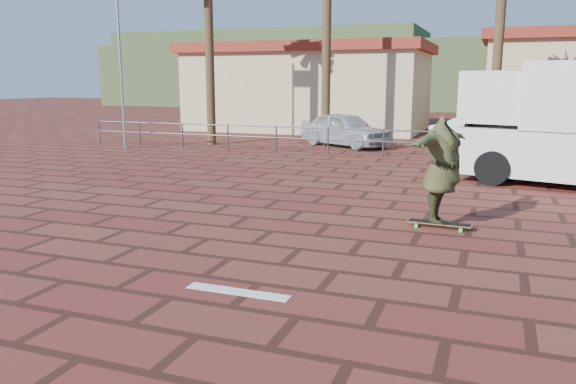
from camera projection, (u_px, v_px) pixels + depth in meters
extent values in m
plane|color=brown|center=(230.00, 259.00, 8.54)|extent=(120.00, 120.00, 0.00)
cube|color=white|center=(238.00, 292.00, 7.20)|extent=(1.40, 0.22, 0.01)
cylinder|color=#47494F|center=(100.00, 132.00, 23.58)|extent=(0.06, 0.06, 1.00)
cylinder|color=#47494F|center=(140.00, 134.00, 22.89)|extent=(0.06, 0.06, 1.00)
cylinder|color=#47494F|center=(182.00, 135.00, 22.21)|extent=(0.06, 0.06, 1.00)
cylinder|color=#47494F|center=(228.00, 137.00, 21.52)|extent=(0.06, 0.06, 1.00)
cylinder|color=#47494F|center=(276.00, 139.00, 20.84)|extent=(0.06, 0.06, 1.00)
cylinder|color=#47494F|center=(328.00, 141.00, 20.15)|extent=(0.06, 0.06, 1.00)
cylinder|color=#47494F|center=(383.00, 143.00, 19.47)|extent=(0.06, 0.06, 1.00)
cylinder|color=#47494F|center=(443.00, 146.00, 18.78)|extent=(0.06, 0.06, 1.00)
cylinder|color=#47494F|center=(506.00, 148.00, 18.10)|extent=(0.06, 0.06, 1.00)
cylinder|color=#47494F|center=(575.00, 151.00, 17.41)|extent=(0.06, 0.06, 1.00)
cylinder|color=#47494F|center=(384.00, 130.00, 19.38)|extent=(24.00, 0.05, 0.05)
cylinder|color=#47494F|center=(383.00, 142.00, 19.46)|extent=(24.00, 0.05, 0.05)
cylinder|color=gray|center=(119.00, 44.00, 21.28)|extent=(0.10, 0.10, 8.00)
cylinder|color=brown|center=(210.00, 59.00, 22.82)|extent=(0.36, 0.36, 7.00)
cylinder|color=brown|center=(327.00, 43.00, 22.54)|extent=(0.36, 0.36, 8.20)
cylinder|color=brown|center=(497.00, 64.00, 20.94)|extent=(0.36, 0.36, 6.50)
cube|color=beige|center=(310.00, 92.00, 30.41)|extent=(12.00, 7.00, 4.00)
cube|color=maroon|center=(310.00, 49.00, 29.97)|extent=(12.60, 7.60, 0.50)
cube|color=#384C28|center=(460.00, 76.00, 53.87)|extent=(70.00, 18.00, 6.00)
cube|color=#384C28|center=(272.00, 68.00, 66.72)|extent=(35.00, 14.00, 8.00)
cube|color=olive|center=(439.00, 223.00, 10.25)|extent=(1.16, 0.32, 0.02)
cube|color=black|center=(439.00, 223.00, 10.25)|extent=(1.12, 0.30, 0.00)
cube|color=silver|center=(417.00, 223.00, 10.41)|extent=(0.07, 0.19, 0.03)
cube|color=silver|center=(462.00, 227.00, 10.10)|extent=(0.07, 0.19, 0.03)
cylinder|color=#3AEA31|center=(416.00, 226.00, 10.32)|extent=(0.07, 0.04, 0.07)
cylinder|color=#3AEA31|center=(419.00, 223.00, 10.52)|extent=(0.07, 0.04, 0.07)
cylinder|color=#3AEA31|center=(461.00, 230.00, 10.00)|extent=(0.07, 0.04, 0.07)
cylinder|color=#3AEA31|center=(462.00, 227.00, 10.20)|extent=(0.07, 0.04, 0.07)
imported|color=#3E4123|center=(442.00, 170.00, 10.05)|extent=(1.22, 2.46, 1.93)
cube|color=silver|center=(505.00, 97.00, 15.02)|extent=(2.33, 2.81, 1.33)
cube|color=black|center=(477.00, 114.00, 15.53)|extent=(0.54, 1.85, 0.72)
cylinder|color=black|center=(493.00, 168.00, 14.37)|extent=(0.94, 0.52, 0.89)
cylinder|color=black|center=(515.00, 158.00, 16.25)|extent=(0.94, 0.52, 0.89)
imported|color=#B2B6BA|center=(345.00, 129.00, 22.71)|extent=(4.34, 3.38, 1.38)
imported|color=white|center=(501.00, 137.00, 19.03)|extent=(4.87, 2.88, 1.52)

